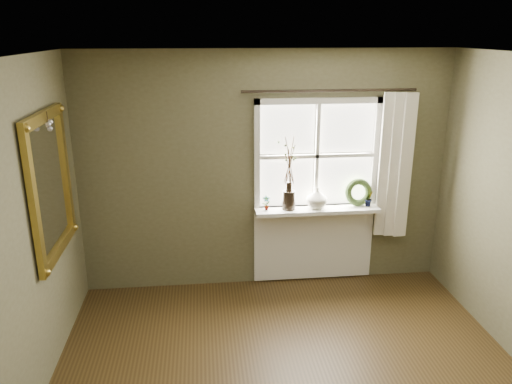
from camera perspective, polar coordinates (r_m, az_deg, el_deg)
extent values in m
plane|color=silver|center=(2.99, 7.05, 14.61)|extent=(4.50, 4.50, 0.00)
cube|color=brown|center=(5.45, 1.07, 2.35)|extent=(4.00, 0.10, 2.60)
cube|color=white|center=(5.59, 6.75, -1.77)|extent=(1.36, 0.06, 0.06)
cube|color=white|center=(5.32, 7.22, 10.29)|extent=(1.36, 0.06, 0.06)
cube|color=white|center=(5.32, 0.12, 3.95)|extent=(0.06, 0.06, 1.24)
cube|color=white|center=(5.61, 13.47, 4.20)|extent=(0.06, 0.06, 1.24)
cube|color=white|center=(5.42, 6.97, 4.11)|extent=(1.24, 0.05, 0.04)
cube|color=white|center=(5.42, 6.97, 4.11)|extent=(0.04, 0.05, 1.12)
cube|color=white|center=(5.32, 3.60, 7.19)|extent=(0.59, 0.01, 0.53)
cube|color=white|center=(5.47, 10.38, 7.23)|extent=(0.59, 0.01, 0.53)
cube|color=white|center=(5.46, 3.48, 1.10)|extent=(0.59, 0.01, 0.53)
cube|color=white|center=(5.61, 10.04, 1.30)|extent=(0.59, 0.01, 0.53)
cube|color=white|center=(5.50, 6.98, -2.02)|extent=(1.36, 0.26, 0.04)
cube|color=white|center=(5.76, 6.57, -5.76)|extent=(1.36, 0.04, 0.88)
cylinder|color=black|center=(5.40, 3.76, -0.92)|extent=(0.17, 0.17, 0.21)
imported|color=beige|center=(5.45, 6.97, -0.65)|extent=(0.27, 0.27, 0.24)
torus|color=#31451E|center=(5.61, 11.59, -0.35)|extent=(0.32, 0.17, 0.32)
imported|color=#31451E|center=(5.37, 1.19, -1.26)|extent=(0.09, 0.07, 0.16)
imported|color=#31451E|center=(5.62, 12.79, -0.72)|extent=(0.12, 0.11, 0.18)
cube|color=silver|center=(5.62, 15.52, 2.86)|extent=(0.36, 0.12, 1.59)
cylinder|color=black|center=(5.28, 8.47, 11.39)|extent=(1.84, 0.03, 0.03)
cube|color=white|center=(4.56, -22.48, 0.72)|extent=(0.02, 0.87, 1.07)
cube|color=olive|center=(4.44, -23.25, 7.87)|extent=(0.05, 1.05, 0.09)
cube|color=olive|center=(4.75, -21.54, -5.95)|extent=(0.05, 1.05, 0.09)
cube|color=olive|center=(4.13, -24.08, -1.24)|extent=(0.05, 0.09, 1.07)
cube|color=olive|center=(5.01, -20.95, 2.34)|extent=(0.05, 0.09, 1.07)
sphere|color=silver|center=(4.40, -22.64, 7.15)|extent=(0.04, 0.04, 0.04)
sphere|color=silver|center=(4.44, -22.48, 6.72)|extent=(0.04, 0.04, 0.04)
sphere|color=silver|center=(4.46, -22.46, 7.42)|extent=(0.04, 0.04, 0.04)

